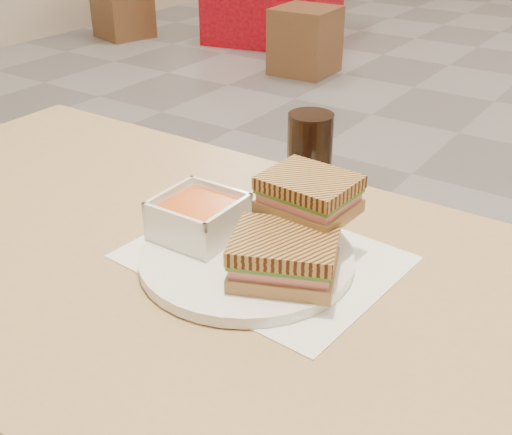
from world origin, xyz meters
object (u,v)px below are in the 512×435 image
Objects in this scene: soup_bowl at (199,219)px; main_table at (159,308)px; plate at (247,258)px; cola_glass at (309,160)px; panini_lower at (284,257)px; bg_chair_0r at (305,41)px; bg_chair_0l at (123,10)px.

main_table is at bearing -148.25° from soup_bowl.
plate reaches higher than main_table.
cola_glass is (0.12, 0.24, 0.19)m from main_table.
panini_lower is at bearing -8.20° from soup_bowl.
plate is 0.08m from panini_lower.
bg_chair_0r is at bearing 120.26° from cola_glass.
cola_glass is at bearing -41.22° from bg_chair_0l.
main_table is 0.33m from cola_glass.
main_table is 0.17m from soup_bowl.
soup_bowl reaches higher than bg_chair_0l.
cola_glass reaches higher than plate.
soup_bowl is at bearing 31.75° from main_table.
soup_bowl is at bearing 171.80° from panini_lower.
bg_chair_0l is at bearing 135.62° from main_table.
panini_lower is (0.07, -0.02, 0.04)m from plate.
bg_chair_0r is (-1.72, 2.95, -0.61)m from cola_glass.
cola_glass reaches higher than panini_lower.
plate is at bearing -83.30° from cola_glass.
plate is 2.64× the size of soup_bowl.
soup_bowl is at bearing -62.21° from bg_chair_0r.
bg_chair_0l is at bearing 138.78° from cola_glass.
panini_lower reaches higher than main_table.
bg_chair_0l is at bearing 137.11° from plate.
panini_lower is 1.08× the size of cola_glass.
panini_lower reaches higher than plate.
bg_chair_0l is at bearing 136.43° from soup_bowl.
bg_chair_0r is at bearing 119.79° from panini_lower.
panini_lower is 3.71m from bg_chair_0r.
main_table is 3.60m from bg_chair_0r.
main_table is at bearing -44.38° from bg_chair_0l.
cola_glass is 0.36× the size of bg_chair_0r.
soup_bowl is at bearing -43.57° from bg_chair_0l.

